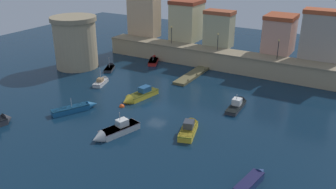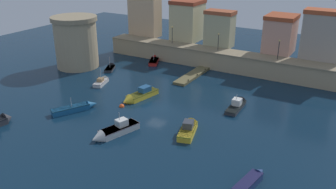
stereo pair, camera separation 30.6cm
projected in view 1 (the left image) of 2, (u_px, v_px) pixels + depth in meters
ground_plane at (156, 107)px, 51.04m from camera, size 115.81×115.81×0.00m
quay_wall at (216, 59)px, 67.36m from camera, size 46.03×4.20×3.37m
old_town_backdrop at (222, 25)px, 68.90m from camera, size 42.99×6.15×9.65m
fortress_tower at (75, 42)px, 66.44m from camera, size 8.38×8.38×9.52m
pier_dock at (192, 75)px, 63.02m from camera, size 2.14×10.08×0.70m
quay_lamp_0 at (172, 32)px, 70.25m from camera, size 0.32×0.32×3.45m
quay_lamp_1 at (218, 39)px, 65.78m from camera, size 0.32×0.32×3.19m
quay_lamp_2 at (278, 46)px, 60.63m from camera, size 0.32×0.32×3.38m
moored_boat_0 at (77, 108)px, 49.86m from camera, size 4.10×6.40×2.34m
moored_boat_1 at (252, 180)px, 34.47m from camera, size 2.03×5.30×1.13m
moored_boat_2 at (238, 104)px, 51.37m from camera, size 1.75×6.44×2.63m
moored_boat_3 at (138, 96)px, 53.66m from camera, size 3.03×6.85×2.07m
moored_boat_4 at (102, 81)px, 59.92m from camera, size 2.55×4.65×3.17m
moored_boat_5 at (114, 131)px, 43.36m from camera, size 3.51×6.67×3.19m
moored_boat_6 at (110, 67)px, 66.92m from camera, size 3.06×4.39×2.83m
moored_boat_8 at (154, 60)px, 70.88m from camera, size 3.54×5.40×2.61m
moored_boat_9 at (190, 127)px, 44.39m from camera, size 3.15×5.98×2.03m
mooring_buoy_0 at (122, 107)px, 51.27m from camera, size 0.77×0.77×0.77m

